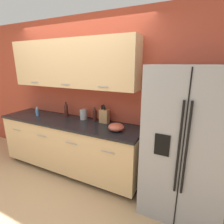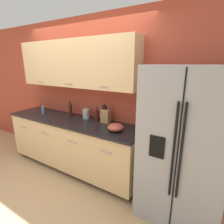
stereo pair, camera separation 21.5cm
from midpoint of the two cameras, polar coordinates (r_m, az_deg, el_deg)
ground_plane at (r=3.00m, az=-20.16°, el=-23.70°), size 14.00×14.00×0.00m
wall_back at (r=3.13m, az=-7.66°, el=8.24°), size 10.00×0.39×2.60m
counter_unit at (r=3.22m, az=-10.80°, el=-10.15°), size 2.57×0.64×0.93m
refrigerator at (r=2.28m, az=24.79°, el=-10.12°), size 0.92×0.75×1.84m
knife_block at (r=2.81m, az=0.15°, el=-1.24°), size 0.14×0.10×0.31m
wine_bottle at (r=3.25m, az=-11.65°, el=0.98°), size 0.07×0.07×0.27m
soap_dispenser at (r=3.51m, az=-19.99°, el=0.46°), size 0.06×0.05×0.17m
oil_bottle at (r=2.92m, az=-2.86°, el=-0.72°), size 0.07×0.07×0.23m
steel_canister at (r=3.04m, az=-6.44°, el=-0.58°), size 0.12×0.12×0.18m
mixing_bowl at (r=2.48m, az=3.65°, el=-5.03°), size 0.23×0.23×0.11m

